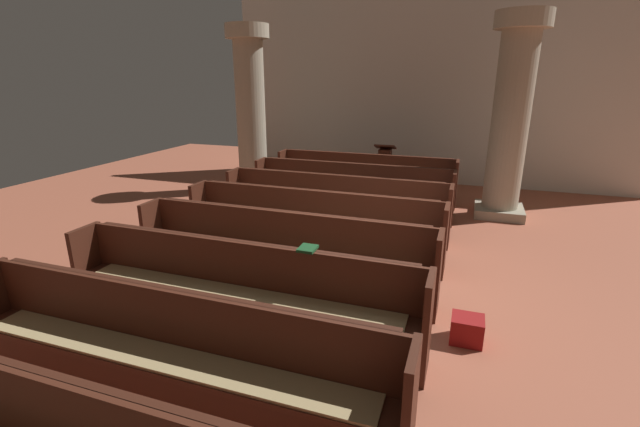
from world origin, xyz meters
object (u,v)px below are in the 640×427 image
Objects in this scene: pew_row_1 at (351,188)px; pew_row_5 at (237,290)px; pew_row_3 at (312,223)px; lectern at (384,170)px; pillar_aisle_side at (511,116)px; hymn_book at (308,249)px; kneeler_box_red at (467,329)px; pew_row_4 at (281,250)px; pew_row_0 at (364,176)px; pew_row_6 at (167,352)px; pew_row_2 at (334,203)px; pillar_far_side at (251,108)px.

pew_row_1 and pew_row_5 have the same top height.
pew_row_3 is 4.46m from lectern.
pew_row_3 is at bearing -132.08° from pillar_aisle_side.
hymn_book is at bearing -80.51° from pew_row_1.
pew_row_3 is 2.23m from pew_row_5.
hymn_book reaches higher than kneeler_box_red.
pew_row_4 is 1.26m from hymn_book.
pew_row_1 is at bearing 90.00° from pew_row_3.
pew_row_0 is 1.00× the size of pew_row_6.
pew_row_0 reaches higher than kneeler_box_red.
pew_row_3 is at bearing -90.00° from pew_row_1.
pew_row_5 is (0.00, -5.56, 0.00)m from pew_row_0.
pew_row_1 is 2.23m from pew_row_3.
pew_row_5 is at bearing -90.00° from pew_row_4.
pew_row_5 is 1.00× the size of pew_row_6.
pew_row_4 is (0.00, -2.23, 0.00)m from pew_row_2.
pillar_far_side reaches higher than pew_row_6.
pew_row_4 and pew_row_6 have the same top height.
pillar_far_side is (-2.72, 0.04, 1.39)m from pew_row_0.
pew_row_6 is (0.00, -5.56, 0.00)m from pew_row_1.
pew_row_4 is 2.35m from kneeler_box_red.
hymn_book reaches higher than pew_row_2.
pillar_aisle_side is at bearing -28.48° from lectern.
hymn_book is at bearing -163.52° from kneeler_box_red.
kneeler_box_red is (2.28, 0.65, -0.38)m from pew_row_5.
pew_row_4 is 12.07× the size of kneeler_box_red.
pillar_far_side reaches higher than pew_row_3.
hymn_book is 0.62× the size of kneeler_box_red.
pew_row_0 is 1.00× the size of pew_row_5.
pew_row_5 is at bearing -117.63° from pillar_aisle_side.
hymn_book is at bearing -82.45° from pew_row_0.
pew_row_1 is 3.27m from pillar_far_side.
pillar_far_side is 18.37× the size of hymn_book.
pillar_far_side is at bearing 135.25° from kneeler_box_red.
pew_row_2 is 4.45m from pew_row_6.
pew_row_0 is 4.45m from pew_row_4.
pew_row_4 is 1.00× the size of pew_row_6.
pew_row_2 is 1.06× the size of pillar_aisle_side.
pew_row_1 is 3.34m from pew_row_4.
kneeler_box_red is at bearing 15.92° from pew_row_5.
hymn_book is (0.71, -0.93, 0.48)m from pew_row_4.
pew_row_3 is (0.00, -2.23, 0.00)m from pew_row_1.
pew_row_0 is at bearing 90.00° from pew_row_2.
pew_row_5 is at bearing -90.00° from pew_row_2.
pew_row_2 is 1.00× the size of pew_row_4.
pew_row_6 is at bearing -90.00° from pew_row_2.
pillar_far_side is at bearing 128.86° from pew_row_3.
pew_row_0 is at bearing 90.00° from pew_row_4.
lectern is at bearing 108.78° from kneeler_box_red.
pew_row_3 is 3.60× the size of lectern.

